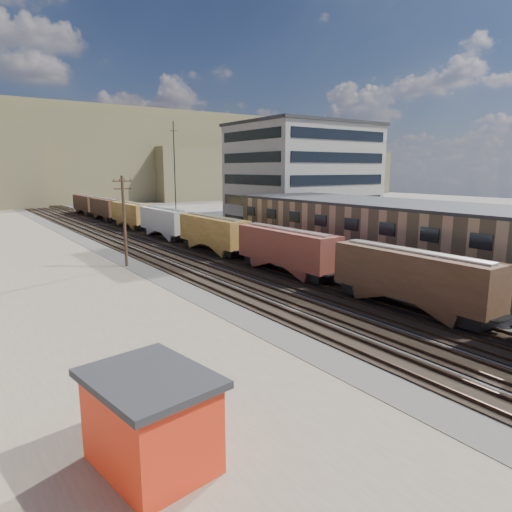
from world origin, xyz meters
TOP-DOWN VIEW (x-y plane):
  - ballast_bed at (0.00, 50.00)m, footprint 18.00×200.00m
  - dirt_yard at (-20.00, 40.00)m, footprint 24.00×180.00m
  - asphalt_lot at (22.00, 35.00)m, footprint 26.00×120.00m
  - rail_tracks at (-0.55, 50.00)m, footprint 11.40×200.00m
  - freight_train at (3.80, 51.76)m, footprint 3.00×119.74m
  - warehouse at (14.98, 25.00)m, footprint 12.40×40.40m
  - office_tower at (27.95, 54.95)m, footprint 22.60×18.60m
  - utility_pole_north at (-8.50, 42.00)m, footprint 2.20×0.32m
  - radio_mast at (6.00, 60.00)m, footprint 1.20×0.16m
  - hills_north at (0.17, 167.92)m, footprint 265.00×80.00m
  - maintenance_shed at (-19.55, 7.40)m, footprint 4.43×5.35m
  - parked_car_blue at (22.28, 41.77)m, footprint 6.01×4.68m
  - parked_car_far at (28.69, 51.75)m, footprint 3.57×4.95m

SIDE VIEW (x-z plane):
  - dirt_yard at x=-20.00m, z-range 0.00..0.03m
  - asphalt_lot at x=22.00m, z-range 0.00..0.04m
  - ballast_bed at x=0.00m, z-range 0.00..0.06m
  - rail_tracks at x=-0.55m, z-range -0.01..0.23m
  - parked_car_blue at x=22.28m, z-range 0.00..1.52m
  - parked_car_far at x=28.69m, z-range 0.00..1.56m
  - maintenance_shed at x=-19.55m, z-range 0.04..3.59m
  - freight_train at x=3.80m, z-range 0.56..5.02m
  - warehouse at x=14.98m, z-range 0.03..7.28m
  - utility_pole_north at x=-8.50m, z-range 0.30..10.30m
  - radio_mast at x=6.00m, z-range 0.12..18.12m
  - office_tower at x=27.95m, z-range 0.04..18.49m
  - hills_north at x=0.17m, z-range -1.90..30.10m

